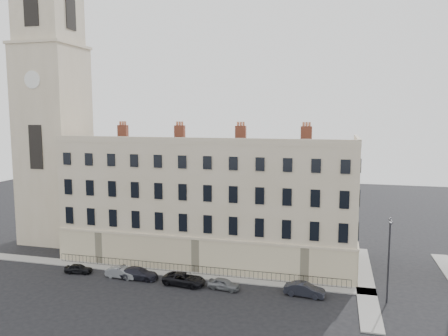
% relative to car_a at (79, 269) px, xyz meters
% --- Properties ---
extents(ground, '(160.00, 160.00, 0.00)m').
position_rel_car_a_xyz_m(ground, '(19.18, -2.40, -0.54)').
color(ground, black).
rests_on(ground, ground).
extents(terrace, '(36.22, 12.22, 17.00)m').
position_rel_car_a_xyz_m(terrace, '(13.21, 9.57, 6.96)').
color(terrace, '#C1B190').
rests_on(terrace, ground).
extents(church_tower, '(8.00, 8.13, 44.00)m').
position_rel_car_a_xyz_m(church_tower, '(-10.82, 11.59, 18.12)').
color(church_tower, '#C1B190').
rests_on(church_tower, ground).
extents(pavement_terrace, '(48.00, 2.00, 0.12)m').
position_rel_car_a_xyz_m(pavement_terrace, '(9.18, 2.60, -0.48)').
color(pavement_terrace, gray).
rests_on(pavement_terrace, ground).
extents(pavement_east_return, '(2.00, 24.00, 0.12)m').
position_rel_car_a_xyz_m(pavement_east_return, '(32.18, 5.60, -0.48)').
color(pavement_east_return, gray).
rests_on(pavement_east_return, ground).
extents(railings, '(35.00, 0.04, 0.96)m').
position_rel_car_a_xyz_m(railings, '(13.18, 3.00, 0.01)').
color(railings, black).
rests_on(railings, ground).
extents(car_a, '(3.31, 1.68, 1.08)m').
position_rel_car_a_xyz_m(car_a, '(0.00, 0.00, 0.00)').
color(car_a, black).
rests_on(car_a, ground).
extents(car_b, '(3.82, 1.58, 1.23)m').
position_rel_car_a_xyz_m(car_b, '(5.59, -0.08, 0.07)').
color(car_b, gray).
rests_on(car_b, ground).
extents(car_c, '(4.49, 1.83, 1.30)m').
position_rel_car_a_xyz_m(car_c, '(7.59, 0.06, 0.11)').
color(car_c, '#1F202A').
rests_on(car_c, ground).
extents(car_d, '(4.85, 2.55, 1.30)m').
position_rel_car_a_xyz_m(car_d, '(13.14, -0.28, 0.11)').
color(car_d, black).
rests_on(car_d, ground).
extents(car_e, '(3.63, 1.87, 1.18)m').
position_rel_car_a_xyz_m(car_e, '(17.60, -0.37, 0.05)').
color(car_e, slate).
rests_on(car_e, ground).
extents(car_f, '(4.25, 1.89, 1.36)m').
position_rel_car_a_xyz_m(car_f, '(26.00, 0.04, 0.14)').
color(car_f, black).
rests_on(car_f, ground).
extents(streetlamp, '(0.36, 1.85, 8.56)m').
position_rel_car_a_xyz_m(streetlamp, '(33.92, 0.28, 4.20)').
color(streetlamp, '#2A2B2F').
rests_on(streetlamp, ground).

